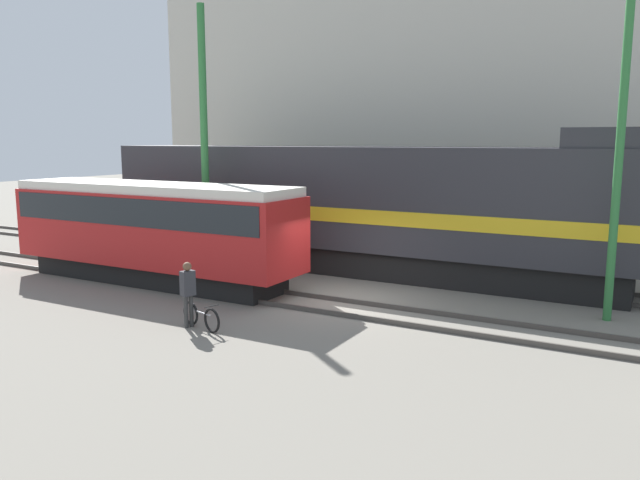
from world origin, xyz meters
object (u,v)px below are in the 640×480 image
at_px(utility_pole_left, 204,141).
at_px(utility_pole_center, 619,159).
at_px(bicycle, 201,317).
at_px(freight_locomotive, 358,207).
at_px(streetcar, 153,226).
at_px(person, 188,288).

distance_m(utility_pole_left, utility_pole_center, 13.85).
distance_m(bicycle, utility_pole_center, 11.69).
relative_size(freight_locomotive, streetcar, 1.87).
bearing_deg(freight_locomotive, person, -95.14).
bearing_deg(bicycle, freight_locomotive, 87.37).
height_order(freight_locomotive, person, freight_locomotive).
height_order(freight_locomotive, utility_pole_left, utility_pole_left).
xyz_separation_m(bicycle, utility_pole_center, (9.18, 6.00, 4.06)).
height_order(person, utility_pole_left, utility_pole_left).
distance_m(freight_locomotive, streetcar, 7.35).
relative_size(freight_locomotive, person, 11.79).
bearing_deg(utility_pole_center, streetcar, -169.86).
height_order(freight_locomotive, utility_pole_center, utility_pole_center).
height_order(utility_pole_left, utility_pole_center, utility_pole_left).
xyz_separation_m(freight_locomotive, bicycle, (-0.39, -8.53, -2.10)).
relative_size(streetcar, utility_pole_left, 1.14).
relative_size(bicycle, utility_pole_center, 0.18).
height_order(streetcar, utility_pole_center, utility_pole_center).
bearing_deg(streetcar, utility_pole_center, 10.14).
relative_size(freight_locomotive, bicycle, 13.10).
height_order(bicycle, person, person).
height_order(streetcar, person, streetcar).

